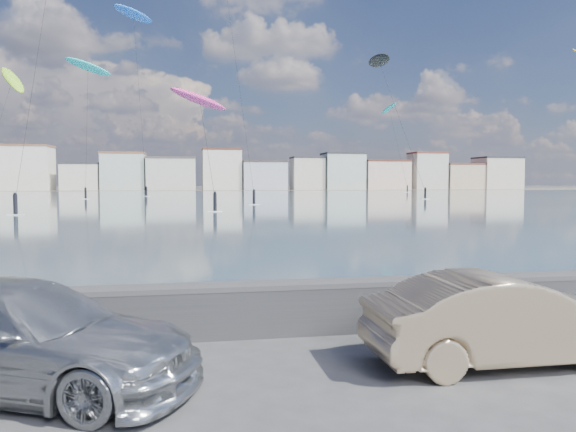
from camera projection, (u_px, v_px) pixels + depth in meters
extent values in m
plane|color=#333335|center=(269.00, 390.00, 7.89)|extent=(700.00, 700.00, 0.00)
cube|color=#324450|center=(193.00, 198.00, 97.75)|extent=(500.00, 177.00, 0.00)
cube|color=#4C473D|center=(189.00, 190.00, 204.29)|extent=(500.00, 60.00, 0.00)
cube|color=#28282B|center=(248.00, 314.00, 10.52)|extent=(400.00, 0.35, 0.90)
cylinder|color=#28282B|center=(248.00, 290.00, 10.49)|extent=(400.00, 0.36, 0.36)
cube|color=silver|center=(27.00, 169.00, 180.92)|extent=(15.00, 12.00, 14.00)
cube|color=brown|center=(27.00, 146.00, 180.47)|extent=(15.30, 12.24, 0.60)
cube|color=beige|center=(81.00, 177.00, 184.04)|extent=(12.00, 10.00, 8.50)
cube|color=#2D2D33|center=(81.00, 164.00, 183.76)|extent=(12.24, 10.20, 0.60)
cube|color=#B7C6BC|center=(124.00, 172.00, 186.34)|extent=(14.00, 11.00, 12.00)
cube|color=brown|center=(123.00, 153.00, 185.95)|extent=(14.28, 11.22, 0.60)
cube|color=beige|center=(171.00, 175.00, 189.15)|extent=(16.00, 13.00, 10.50)
cube|color=#4C423D|center=(171.00, 158.00, 188.81)|extent=(16.32, 13.26, 0.60)
cube|color=beige|center=(222.00, 170.00, 192.10)|extent=(13.00, 10.00, 13.50)
cube|color=#562D23|center=(222.00, 150.00, 191.66)|extent=(13.26, 10.20, 0.60)
cube|color=#B2B7C6|center=(264.00, 176.00, 194.81)|extent=(15.00, 12.00, 9.50)
cube|color=#383330|center=(264.00, 162.00, 194.50)|extent=(15.30, 12.24, 0.60)
cube|color=beige|center=(307.00, 174.00, 197.53)|extent=(11.00, 9.00, 11.00)
cube|color=#2D2D33|center=(307.00, 158.00, 197.17)|extent=(11.22, 9.18, 0.60)
cube|color=#B7C6BC|center=(343.00, 172.00, 199.81)|extent=(14.00, 11.00, 12.50)
cube|color=#2D2D33|center=(343.00, 154.00, 199.40)|extent=(14.28, 11.22, 0.60)
cube|color=beige|center=(384.00, 176.00, 202.65)|extent=(16.00, 12.00, 10.00)
cube|color=#562D23|center=(384.00, 161.00, 202.32)|extent=(16.32, 12.24, 0.60)
cube|color=beige|center=(427.00, 172.00, 205.50)|extent=(12.00, 10.00, 13.00)
cube|color=brown|center=(427.00, 153.00, 205.09)|extent=(12.24, 10.20, 0.60)
cube|color=#CCB293|center=(461.00, 177.00, 208.04)|extent=(14.00, 11.00, 9.00)
cube|color=brown|center=(461.00, 164.00, 207.74)|extent=(14.28, 11.22, 0.60)
cube|color=beige|center=(497.00, 174.00, 210.55)|extent=(15.00, 12.00, 11.50)
cube|color=#2D2D33|center=(497.00, 158.00, 210.18)|extent=(15.30, 12.24, 0.60)
imported|color=#ABAEB2|center=(19.00, 336.00, 7.87)|extent=(5.65, 4.03, 1.52)
imported|color=tan|center=(504.00, 319.00, 8.96)|extent=(4.41, 1.55, 1.45)
ellipsoid|color=#19BFBF|center=(389.00, 108.00, 159.21)|extent=(3.53, 8.06, 3.27)
cube|color=white|center=(407.00, 192.00, 150.92)|extent=(1.40, 0.42, 0.08)
cylinder|color=black|center=(407.00, 189.00, 150.87)|extent=(0.36, 0.36, 1.70)
sphere|color=black|center=(407.00, 186.00, 150.81)|extent=(0.28, 0.28, 0.28)
cylinder|color=black|center=(398.00, 147.00, 155.03)|extent=(1.65, 10.25, 22.43)
cube|color=white|center=(16.00, 215.00, 48.59)|extent=(1.40, 0.42, 0.08)
cylinder|color=black|center=(15.00, 204.00, 48.54)|extent=(0.36, 0.36, 1.70)
sphere|color=black|center=(15.00, 194.00, 48.48)|extent=(0.28, 0.28, 0.28)
cylinder|color=black|center=(41.00, 34.00, 53.16)|extent=(2.35, 11.03, 31.24)
ellipsoid|color=#E5338C|center=(200.00, 100.00, 62.89)|extent=(8.31, 9.46, 2.63)
cube|color=white|center=(215.00, 211.00, 53.97)|extent=(1.40, 0.42, 0.08)
cylinder|color=black|center=(215.00, 202.00, 53.91)|extent=(0.36, 0.36, 1.70)
sphere|color=black|center=(215.00, 193.00, 53.86)|extent=(0.28, 0.28, 0.28)
cylinder|color=black|center=(207.00, 145.00, 58.39)|extent=(1.15, 10.06, 10.82)
cube|color=white|center=(254.00, 204.00, 70.37)|extent=(1.40, 0.42, 0.08)
cylinder|color=black|center=(254.00, 197.00, 70.32)|extent=(0.36, 0.36, 1.70)
sphere|color=black|center=(254.00, 190.00, 70.26)|extent=(0.28, 0.28, 0.28)
cylinder|color=black|center=(238.00, 76.00, 72.64)|extent=(3.26, 7.32, 30.63)
ellipsoid|color=#8CD826|center=(12.00, 80.00, 101.59)|extent=(7.27, 8.90, 6.61)
ellipsoid|color=black|center=(379.00, 61.00, 103.36)|extent=(3.78, 10.62, 2.21)
cube|color=white|center=(425.00, 199.00, 93.05)|extent=(1.40, 0.42, 0.08)
cylinder|color=black|center=(425.00, 193.00, 93.00)|extent=(0.36, 0.36, 1.70)
sphere|color=black|center=(425.00, 188.00, 92.94)|extent=(0.28, 0.28, 0.28)
cylinder|color=black|center=(401.00, 123.00, 98.17)|extent=(3.85, 12.80, 23.90)
ellipsoid|color=#19BFBF|center=(88.00, 67.00, 98.85)|extent=(8.33, 4.37, 3.94)
cube|color=white|center=(86.00, 199.00, 92.84)|extent=(1.40, 0.42, 0.08)
cylinder|color=black|center=(86.00, 193.00, 92.79)|extent=(0.36, 0.36, 1.70)
sphere|color=black|center=(85.00, 188.00, 92.73)|extent=(0.28, 0.28, 0.28)
cylinder|color=black|center=(87.00, 127.00, 95.81)|extent=(0.42, 7.66, 21.87)
ellipsoid|color=blue|center=(133.00, 14.00, 117.46)|extent=(9.30, 10.10, 2.84)
cube|color=white|center=(147.00, 196.00, 110.13)|extent=(1.40, 0.42, 0.08)
cylinder|color=black|center=(146.00, 192.00, 110.08)|extent=(0.36, 0.36, 1.70)
sphere|color=black|center=(146.00, 187.00, 110.02)|extent=(0.28, 0.28, 0.28)
cylinder|color=black|center=(140.00, 99.00, 113.76)|extent=(2.85, 10.38, 36.70)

